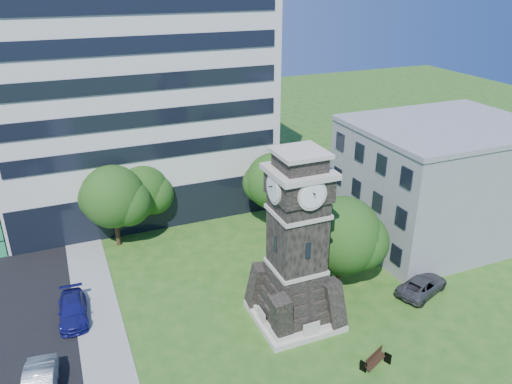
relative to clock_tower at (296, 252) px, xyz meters
name	(u,v)px	position (x,y,z in m)	size (l,w,h in m)	color
ground	(266,348)	(-3.00, -2.00, -5.28)	(160.00, 160.00, 0.00)	#265819
sidewalk	(102,337)	(-12.50, 3.00, -5.25)	(3.00, 70.00, 0.06)	gray
clock_tower	(296,252)	(0.00, 0.00, 0.00)	(5.40, 5.40, 12.22)	beige
office_tall	(125,61)	(-6.20, 23.84, 8.94)	(26.20, 15.11, 28.60)	silver
office_low	(439,181)	(16.97, 6.00, -0.07)	(15.20, 12.20, 10.40)	gray
car_street_north	(73,310)	(-14.05, 5.85, -4.62)	(1.86, 4.58, 1.33)	navy
car_east_lot	(422,285)	(10.10, -0.99, -4.64)	(2.13, 4.61, 1.28)	#434347
park_bench	(375,360)	(2.44, -6.03, -4.77)	(1.87, 0.50, 0.96)	black
tree_nw	(114,198)	(-9.58, 14.93, -0.84)	(5.89, 5.36, 7.31)	#332114
tree_nc	(142,191)	(-6.91, 16.99, -1.41)	(5.41, 4.92, 6.50)	#332114
tree_ne	(275,183)	(4.25, 12.60, -0.76)	(5.66, 5.15, 7.28)	#332114
tree_east	(343,237)	(5.14, 2.52, -1.30)	(6.43, 5.84, 7.07)	#332114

